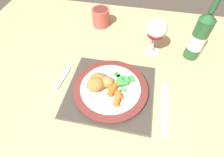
% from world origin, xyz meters
% --- Properties ---
extents(ground_plane, '(6.00, 6.00, 0.00)m').
position_xyz_m(ground_plane, '(0.00, 0.00, 0.00)').
color(ground_plane, '#4C4238').
extents(dining_table, '(1.33, 1.05, 0.74)m').
position_xyz_m(dining_table, '(0.00, 0.00, 0.66)').
color(dining_table, tan).
rests_on(dining_table, ground).
extents(placemat, '(0.32, 0.29, 0.01)m').
position_xyz_m(placemat, '(0.06, -0.07, 0.74)').
color(placemat, brown).
rests_on(placemat, dining_table).
extents(dinner_plate, '(0.27, 0.27, 0.02)m').
position_xyz_m(dinner_plate, '(0.06, -0.07, 0.76)').
color(dinner_plate, white).
rests_on(dinner_plate, placemat).
extents(breaded_croquettes, '(0.11, 0.11, 0.04)m').
position_xyz_m(breaded_croquettes, '(0.01, -0.07, 0.79)').
color(breaded_croquettes, '#A87033').
rests_on(breaded_croquettes, dinner_plate).
extents(green_beans_pile, '(0.08, 0.08, 0.02)m').
position_xyz_m(green_beans_pile, '(0.09, -0.04, 0.77)').
color(green_beans_pile, '#338438').
rests_on(green_beans_pile, dinner_plate).
extents(glazed_carrots, '(0.06, 0.10, 0.02)m').
position_xyz_m(glazed_carrots, '(0.08, -0.10, 0.78)').
color(glazed_carrots, orange).
rests_on(glazed_carrots, dinner_plate).
extents(fork, '(0.03, 0.14, 0.01)m').
position_xyz_m(fork, '(-0.14, -0.05, 0.74)').
color(fork, silver).
rests_on(fork, dining_table).
extents(table_knife, '(0.02, 0.20, 0.01)m').
position_xyz_m(table_knife, '(0.25, -0.12, 0.74)').
color(table_knife, silver).
rests_on(table_knife, dining_table).
extents(wine_glass, '(0.09, 0.09, 0.16)m').
position_xyz_m(wine_glass, '(0.19, 0.17, 0.86)').
color(wine_glass, silver).
rests_on(wine_glass, dining_table).
extents(bottle, '(0.06, 0.06, 0.29)m').
position_xyz_m(bottle, '(0.36, 0.18, 0.84)').
color(bottle, '#23562D').
rests_on(bottle, dining_table).
extents(drinking_cup, '(0.09, 0.09, 0.09)m').
position_xyz_m(drinking_cup, '(-0.08, 0.32, 0.79)').
color(drinking_cup, '#B24C42').
rests_on(drinking_cup, dining_table).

